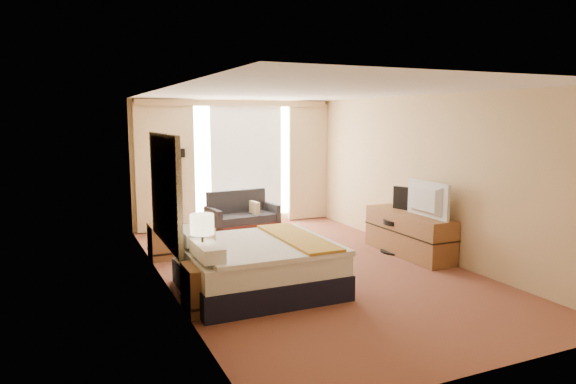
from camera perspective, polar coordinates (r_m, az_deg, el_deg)
name	(u,v)px	position (r m, az deg, el deg)	size (l,w,h in m)	color
floor	(308,268)	(7.80, 2.28, -8.39)	(4.20, 7.00, 0.02)	maroon
ceiling	(309,92)	(7.48, 2.39, 11.06)	(4.20, 7.00, 0.02)	silver
wall_back	(234,163)	(10.76, -5.99, 3.25)	(4.20, 0.02, 2.60)	tan
wall_front	(492,229)	(4.70, 21.70, -3.82)	(4.20, 0.02, 2.60)	tan
wall_left	(164,190)	(6.86, -13.57, 0.20)	(0.02, 7.00, 2.60)	tan
wall_right	(424,175)	(8.66, 14.88, 1.80)	(0.02, 7.00, 2.60)	tan
headboard	(165,190)	(7.07, -13.54, 0.27)	(0.06, 1.85, 1.50)	black
nightstand_left	(205,288)	(6.15, -9.26, -10.45)	(0.45, 0.52, 0.55)	brown
nightstand_right	(164,241)	(8.50, -13.62, -5.30)	(0.45, 0.52, 0.55)	brown
media_dresser	(409,234)	(8.65, 13.25, -4.54)	(0.50, 1.80, 0.70)	brown
window	(246,162)	(10.81, -4.68, 3.39)	(2.30, 0.02, 2.30)	white
curtains	(236,158)	(10.64, -5.83, 3.78)	(4.12, 0.19, 2.56)	beige
bed	(257,265)	(6.72, -3.41, -8.15)	(1.89, 1.73, 0.92)	black
loveseat	(242,220)	(10.01, -5.14, -3.08)	(1.39, 0.85, 0.82)	#5A2319
floor_lamp	(181,173)	(10.28, -11.81, 2.07)	(0.21, 0.21, 1.64)	black
desk_chair	(399,223)	(8.79, 12.24, -3.42)	(0.54, 0.53, 1.08)	black
lamp_left	(202,225)	(6.02, -9.53, -3.67)	(0.28, 0.28, 0.58)	black
lamp_right	(166,196)	(8.32, -13.43, -0.39)	(0.29, 0.29, 0.60)	black
tissue_box	(205,259)	(6.09, -9.24, -7.35)	(0.13, 0.13, 0.11)	#88A3D2
telephone	(161,220)	(8.60, -13.94, -3.04)	(0.18, 0.14, 0.07)	black
television	(423,199)	(8.21, 14.74, -0.81)	(0.97, 0.13, 0.56)	black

